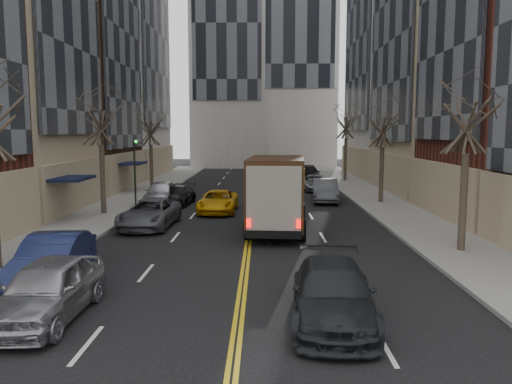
# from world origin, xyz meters

# --- Properties ---
(sidewalk_left) EXTENTS (4.00, 66.00, 0.15)m
(sidewalk_left) POSITION_xyz_m (-9.00, 27.00, 0.07)
(sidewalk_left) COLOR slate
(sidewalk_left) RESTS_ON ground
(sidewalk_right) EXTENTS (4.00, 66.00, 0.15)m
(sidewalk_right) POSITION_xyz_m (9.00, 27.00, 0.07)
(sidewalk_right) COLOR slate
(sidewalk_right) RESTS_ON ground
(streetwall_right) EXTENTS (12.26, 49.00, 34.00)m
(streetwall_right) POSITION_xyz_m (16.38, 32.20, 15.09)
(streetwall_right) COLOR #4C301E
(streetwall_right) RESTS_ON ground
(tree_lf_mid) EXTENTS (3.20, 3.20, 8.91)m
(tree_lf_mid) POSITION_xyz_m (-8.80, 20.00, 6.60)
(tree_lf_mid) COLOR #382D23
(tree_lf_mid) RESTS_ON sidewalk_left
(tree_lf_far) EXTENTS (3.20, 3.20, 8.12)m
(tree_lf_far) POSITION_xyz_m (-8.80, 33.00, 6.02)
(tree_lf_far) COLOR #382D23
(tree_lf_far) RESTS_ON sidewalk_left
(tree_rt_near) EXTENTS (3.20, 3.20, 8.71)m
(tree_rt_near) POSITION_xyz_m (8.80, 11.00, 6.45)
(tree_rt_near) COLOR #382D23
(tree_rt_near) RESTS_ON sidewalk_right
(tree_rt_mid) EXTENTS (3.20, 3.20, 8.32)m
(tree_rt_mid) POSITION_xyz_m (8.80, 25.00, 6.17)
(tree_rt_mid) COLOR #382D23
(tree_rt_mid) RESTS_ON sidewalk_right
(tree_rt_far) EXTENTS (3.20, 3.20, 9.11)m
(tree_rt_far) POSITION_xyz_m (8.80, 40.00, 6.74)
(tree_rt_far) COLOR #382D23
(tree_rt_far) RESTS_ON sidewalk_right
(traffic_signal) EXTENTS (0.29, 0.26, 4.70)m
(traffic_signal) POSITION_xyz_m (-7.39, 22.00, 2.82)
(traffic_signal) COLOR black
(traffic_signal) RESTS_ON sidewalk_left
(ups_truck) EXTENTS (3.18, 7.01, 3.75)m
(ups_truck) POSITION_xyz_m (1.35, 15.13, 1.89)
(ups_truck) COLOR black
(ups_truck) RESTS_ON ground
(observer_sedan) EXTENTS (2.52, 5.35, 1.51)m
(observer_sedan) POSITION_xyz_m (2.49, 3.58, 0.75)
(observer_sedan) COLOR black
(observer_sedan) RESTS_ON ground
(taxi) EXTENTS (2.34, 4.89, 1.34)m
(taxi) POSITION_xyz_m (-2.11, 21.29, 0.67)
(taxi) COLOR #D59A08
(taxi) RESTS_ON ground
(pedestrian) EXTENTS (0.48, 0.64, 1.60)m
(pedestrian) POSITION_xyz_m (0.92, 12.55, 0.80)
(pedestrian) COLOR black
(pedestrian) RESTS_ON ground
(parked_lf_a) EXTENTS (1.99, 4.79, 1.62)m
(parked_lf_a) POSITION_xyz_m (-5.10, 3.64, 0.81)
(parked_lf_a) COLOR #9B9CA2
(parked_lf_a) RESTS_ON ground
(parked_lf_b) EXTENTS (2.08, 4.96, 1.59)m
(parked_lf_b) POSITION_xyz_m (-6.30, 6.82, 0.80)
(parked_lf_b) COLOR #12193A
(parked_lf_b) RESTS_ON ground
(parked_lf_c) EXTENTS (2.71, 5.39, 1.46)m
(parked_lf_c) POSITION_xyz_m (-5.24, 16.37, 0.73)
(parked_lf_c) COLOR #4F5057
(parked_lf_c) RESTS_ON ground
(parked_lf_d) EXTENTS (2.18, 4.58, 1.29)m
(parked_lf_d) POSITION_xyz_m (-5.10, 24.31, 0.64)
(parked_lf_d) COLOR black
(parked_lf_d) RESTS_ON ground
(parked_lf_e) EXTENTS (2.02, 4.78, 1.61)m
(parked_lf_e) POSITION_xyz_m (-6.30, 24.57, 0.81)
(parked_lf_e) COLOR #B5B7BE
(parked_lf_e) RESTS_ON ground
(parked_rt_a) EXTENTS (2.12, 5.01, 1.61)m
(parked_rt_a) POSITION_xyz_m (5.10, 25.98, 0.80)
(parked_rt_a) COLOR #46484D
(parked_rt_a) RESTS_ON ground
(parked_rt_b) EXTENTS (2.45, 4.85, 1.32)m
(parked_rt_b) POSITION_xyz_m (5.10, 32.39, 0.66)
(parked_rt_b) COLOR #999CA0
(parked_rt_b) RESTS_ON ground
(parked_rt_c) EXTENTS (2.43, 5.58, 1.60)m
(parked_rt_c) POSITION_xyz_m (5.10, 39.31, 0.80)
(parked_rt_c) COLOR black
(parked_rt_c) RESTS_ON ground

